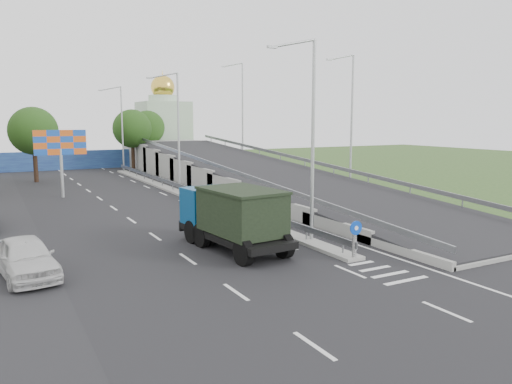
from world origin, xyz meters
TOP-DOWN VIEW (x-y plane):
  - ground at (0.00, 0.00)m, footprint 160.00×160.00m
  - road_surface at (-3.00, 20.00)m, footprint 26.00×90.00m
  - median at (0.00, 24.00)m, footprint 1.00×44.00m
  - overpass_ramp at (7.50, 24.00)m, footprint 10.00×50.00m
  - median_guardrail at (0.00, 24.00)m, footprint 0.09×44.00m
  - sign_bollard at (0.00, 2.17)m, footprint 0.64×0.23m
  - lamp_post_near at (0.11, 6.00)m, footprint 2.74×0.18m
  - lamp_post_mid at (0.11, 26.00)m, footprint 2.74×0.18m
  - lamp_post_far at (0.11, 46.00)m, footprint 2.74×0.18m
  - blue_wall at (-4.00, 52.00)m, footprint 30.00×0.50m
  - church at (10.00, 60.00)m, footprint 7.00×7.00m
  - billboard at (-9.00, 28.00)m, footprint 4.00×0.24m
  - tree_left_mid at (-10.00, 40.00)m, footprint 4.80×4.80m
  - tree_median_far at (2.00, 48.00)m, footprint 4.80×4.80m
  - tree_ramp_far at (6.00, 55.00)m, footprint 4.80×4.80m
  - dump_truck at (-3.89, 6.75)m, footprint 3.27×7.23m
  - parked_car_a at (-13.14, 6.66)m, footprint 2.56×5.06m

SIDE VIEW (x-z plane):
  - ground at x=0.00m, z-range 0.00..0.00m
  - road_surface at x=-3.00m, z-range -0.02..0.02m
  - median at x=0.00m, z-range 0.00..0.20m
  - median_guardrail at x=0.00m, z-range 0.39..1.10m
  - parked_car_a at x=-13.14m, z-range 0.00..1.65m
  - sign_bollard at x=0.00m, z-range 0.20..1.87m
  - blue_wall at x=-4.00m, z-range 0.00..2.40m
  - dump_truck at x=-3.89m, z-range 0.17..3.26m
  - overpass_ramp at x=7.50m, z-range 0.00..3.50m
  - billboard at x=-9.00m, z-range 1.44..6.94m
  - tree_left_mid at x=-10.00m, z-range 1.38..8.98m
  - tree_median_far at x=2.00m, z-range 1.38..8.98m
  - tree_ramp_far at x=6.00m, z-range 1.38..8.98m
  - church at x=10.00m, z-range -1.59..12.21m
  - lamp_post_near at x=0.11m, z-range 0.77..10.85m
  - lamp_post_mid at x=0.11m, z-range 0.77..10.85m
  - lamp_post_far at x=0.11m, z-range 0.77..10.85m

